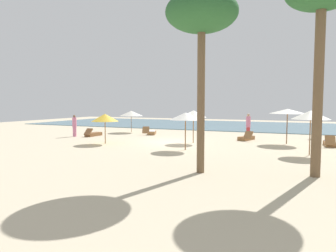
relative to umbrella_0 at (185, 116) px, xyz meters
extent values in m
plane|color=beige|center=(-2.14, 2.98, -1.93)|extent=(60.00, 60.00, 0.00)
cube|color=slate|center=(-2.14, 19.98, -1.90)|extent=(48.00, 16.00, 0.06)
cylinder|color=brown|center=(0.00, 0.00, -0.88)|extent=(0.06, 0.06, 2.09)
cone|color=white|center=(0.00, 0.00, 0.01)|extent=(1.80, 1.80, 0.41)
cylinder|color=brown|center=(-8.18, 7.93, -0.97)|extent=(0.04, 0.04, 1.92)
cone|color=silver|center=(-8.18, 7.93, -0.19)|extent=(2.13, 2.13, 0.47)
cylinder|color=brown|center=(5.24, 5.08, -0.81)|extent=(0.06, 0.06, 2.25)
cone|color=silver|center=(5.24, 5.08, 0.22)|extent=(2.29, 2.29, 0.30)
cylinder|color=olive|center=(-5.80, 0.44, -0.97)|extent=(0.06, 0.06, 1.93)
cone|color=gold|center=(-5.80, 0.44, -0.20)|extent=(1.77, 1.77, 0.50)
cylinder|color=olive|center=(-0.56, 3.09, -0.86)|extent=(0.06, 0.06, 2.14)
cone|color=silver|center=(-0.56, 3.09, 0.03)|extent=(1.77, 1.77, 0.46)
cylinder|color=brown|center=(6.49, 0.86, -0.80)|extent=(0.05, 0.05, 2.26)
cone|color=silver|center=(6.49, 0.86, 0.15)|extent=(1.90, 1.90, 0.45)
cube|color=olive|center=(-5.60, 6.99, -1.79)|extent=(1.08, 1.61, 0.28)
cube|color=olive|center=(-5.84, 6.33, -1.50)|extent=(0.69, 0.62, 0.56)
cube|color=white|center=(-5.60, 6.99, -1.64)|extent=(0.84, 1.16, 0.03)
cube|color=brown|center=(-9.41, 3.96, -1.79)|extent=(0.67, 1.53, 0.28)
cube|color=brown|center=(-9.37, 3.26, -1.52)|extent=(0.59, 0.53, 0.51)
cube|color=olive|center=(7.76, 5.05, -1.79)|extent=(0.70, 1.54, 0.28)
cube|color=olive|center=(7.71, 4.35, -1.49)|extent=(0.60, 0.43, 0.59)
cube|color=#2D4C8C|center=(7.76, 5.05, -1.64)|extent=(0.58, 1.08, 0.03)
cube|color=olive|center=(2.47, 6.12, -1.79)|extent=(1.07, 1.61, 0.28)
cube|color=olive|center=(2.70, 5.46, -1.50)|extent=(0.69, 0.61, 0.56)
cylinder|color=white|center=(7.11, 9.52, -1.52)|extent=(0.33, 0.33, 0.81)
cylinder|color=#338C59|center=(7.11, 9.52, -0.70)|extent=(0.39, 0.39, 0.85)
sphere|color=#A37556|center=(7.11, 9.52, -0.17)|extent=(0.23, 0.23, 0.23)
cylinder|color=#D17299|center=(-10.55, 3.04, -1.55)|extent=(0.31, 0.31, 0.75)
cylinder|color=#D17299|center=(-10.55, 3.04, -0.79)|extent=(0.36, 0.36, 0.78)
sphere|color=brown|center=(-10.55, 3.04, -0.30)|extent=(0.21, 0.21, 0.21)
cylinder|color=#BF3338|center=(2.34, 7.80, -1.53)|extent=(0.39, 0.39, 0.81)
cylinder|color=#D17299|center=(2.34, 7.80, -0.70)|extent=(0.46, 0.46, 0.84)
sphere|color=tan|center=(2.34, 7.80, -0.18)|extent=(0.23, 0.23, 0.23)
cylinder|color=brown|center=(6.55, -4.11, 1.16)|extent=(0.35, 0.35, 6.19)
cylinder|color=brown|center=(2.50, -5.12, 0.86)|extent=(0.30, 0.30, 5.58)
ellipsoid|color=#285B2D|center=(2.50, -5.12, 4.13)|extent=(2.73, 2.73, 1.50)
camera|label=1|loc=(5.95, -16.30, 0.76)|focal=32.59mm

